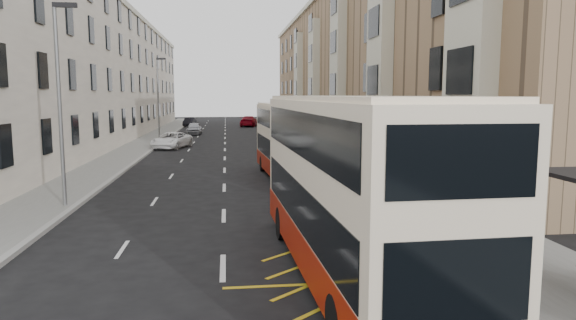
{
  "coord_description": "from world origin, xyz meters",
  "views": [
    {
      "loc": [
        0.15,
        -9.35,
        4.59
      ],
      "look_at": [
        2.37,
        9.07,
        2.23
      ],
      "focal_mm": 32.0,
      "sensor_mm": 36.0,
      "label": 1
    }
  ],
  "objects": [
    {
      "name": "kerb_left",
      "position": [
        -6.0,
        30.0,
        0.07
      ],
      "size": [
        0.25,
        120.0,
        0.15
      ],
      "primitive_type": "cube",
      "color": "gray",
      "rests_on": "ground"
    },
    {
      "name": "pavement_right",
      "position": [
        8.0,
        30.0,
        0.07
      ],
      "size": [
        4.0,
        120.0,
        0.15
      ],
      "primitive_type": "cube",
      "color": "slate",
      "rests_on": "ground"
    },
    {
      "name": "car_red",
      "position": [
        3.49,
        66.15,
        0.77
      ],
      "size": [
        3.15,
        5.6,
        1.53
      ],
      "primitive_type": "imported",
      "rotation": [
        0.0,
        0.0,
        2.94
      ],
      "color": "maroon",
      "rests_on": "ground"
    },
    {
      "name": "double_decker_rear",
      "position": [
        3.53,
        18.08,
        2.1
      ],
      "size": [
        2.94,
        10.44,
        4.12
      ],
      "rotation": [
        0.0,
        0.0,
        0.06
      ],
      "color": "#FFEBC9",
      "rests_on": "ground"
    },
    {
      "name": "street_lamp_far",
      "position": [
        -6.35,
        42.0,
        4.64
      ],
      "size": [
        0.93,
        0.18,
        8.0
      ],
      "color": "slate",
      "rests_on": "pavement_left"
    },
    {
      "name": "guard_railing",
      "position": [
        6.25,
        5.75,
        0.86
      ],
      "size": [
        0.06,
        6.56,
        1.01
      ],
      "color": "red",
      "rests_on": "pavement_right"
    },
    {
      "name": "street_lamp_near",
      "position": [
        -6.35,
        12.0,
        4.64
      ],
      "size": [
        0.93,
        0.18,
        8.0
      ],
      "color": "slate",
      "rests_on": "pavement_left"
    },
    {
      "name": "kerb_right",
      "position": [
        6.0,
        30.0,
        0.07
      ],
      "size": [
        0.25,
        120.0,
        0.15
      ],
      "primitive_type": "cube",
      "color": "gray",
      "rests_on": "ground"
    },
    {
      "name": "pavement_left",
      "position": [
        -7.5,
        30.0,
        0.07
      ],
      "size": [
        3.0,
        120.0,
        0.15
      ],
      "primitive_type": "cube",
      "color": "slate",
      "rests_on": "ground"
    },
    {
      "name": "road_markings",
      "position": [
        0.0,
        45.0,
        0.01
      ],
      "size": [
        10.0,
        110.0,
        0.01
      ],
      "primitive_type": null,
      "color": "silver",
      "rests_on": "ground"
    },
    {
      "name": "double_decker_front",
      "position": [
        3.16,
        2.95,
        2.32
      ],
      "size": [
        3.0,
        11.51,
        4.56
      ],
      "rotation": [
        0.0,
        0.0,
        0.03
      ],
      "color": "#FFEBC9",
      "rests_on": "ground"
    },
    {
      "name": "terrace_right",
      "position": [
        14.88,
        45.38,
        7.52
      ],
      "size": [
        10.75,
        79.0,
        15.25
      ],
      "color": "#927355",
      "rests_on": "ground"
    },
    {
      "name": "car_silver",
      "position": [
        -3.59,
        51.26,
        0.71
      ],
      "size": [
        1.73,
        4.21,
        1.43
      ],
      "primitive_type": "imported",
      "rotation": [
        0.0,
        0.0,
        -0.01
      ],
      "color": "#A3A5AB",
      "rests_on": "ground"
    },
    {
      "name": "car_dark",
      "position": [
        -5.2,
        67.56,
        0.66
      ],
      "size": [
        1.83,
        4.11,
        1.31
      ],
      "primitive_type": "imported",
      "rotation": [
        0.0,
        0.0,
        -0.11
      ],
      "color": "black",
      "rests_on": "ground"
    },
    {
      "name": "white_van",
      "position": [
        -4.58,
        35.76,
        0.69
      ],
      "size": [
        3.63,
        5.39,
        1.37
      ],
      "primitive_type": "imported",
      "rotation": [
        0.0,
        0.0,
        -0.3
      ],
      "color": "white",
      "rests_on": "ground"
    },
    {
      "name": "pedestrian_far",
      "position": [
        7.79,
        3.14,
        1.1
      ],
      "size": [
        1.17,
        0.61,
        1.9
      ],
      "primitive_type": "imported",
      "rotation": [
        0.0,
        0.0,
        3.01
      ],
      "color": "black",
      "rests_on": "pavement_right"
    },
    {
      "name": "terrace_left",
      "position": [
        -13.43,
        45.5,
        6.52
      ],
      "size": [
        9.18,
        79.0,
        13.25
      ],
      "color": "silver",
      "rests_on": "ground"
    }
  ]
}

